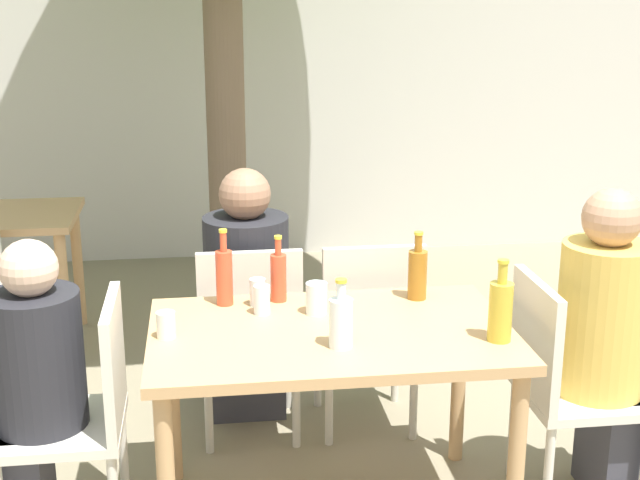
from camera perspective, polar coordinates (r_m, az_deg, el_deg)
cafe_building_wall at (r=6.50m, az=-3.83°, el=11.09°), size 10.00×0.08×2.80m
dining_table_front at (r=3.27m, az=0.71°, el=-7.27°), size 1.31×0.82×0.77m
patio_chair_0 at (r=3.34m, az=-14.83°, el=-10.27°), size 0.44×0.44×0.91m
patio_chair_1 at (r=3.56m, az=15.14°, el=-8.53°), size 0.44×0.44×0.91m
patio_chair_2 at (r=3.90m, az=-4.52°, el=-5.80°), size 0.44×0.44×0.91m
patio_chair_3 at (r=3.96m, az=3.12°, el=-5.43°), size 0.44×0.44×0.91m
person_seated_0 at (r=3.38m, az=-18.95°, el=-10.50°), size 0.56×0.32×1.14m
person_seated_1 at (r=3.64m, az=18.59°, el=-7.48°), size 0.57×0.34×1.26m
person_seated_2 at (r=4.10m, az=-4.72°, el=-4.22°), size 0.38×0.59×1.21m
oil_cruet_0 at (r=3.16m, az=11.48°, el=-4.37°), size 0.08×0.08×0.30m
amber_bottle_1 at (r=3.53m, az=6.26°, el=-2.10°), size 0.07×0.07×0.28m
soda_bottle_2 at (r=3.46m, az=-6.14°, el=-2.28°), size 0.07×0.07×0.30m
soda_bottle_3 at (r=3.48m, az=-2.68°, el=-2.31°), size 0.06×0.06×0.27m
water_bottle_4 at (r=3.05m, az=1.35°, el=-5.20°), size 0.08×0.08×0.25m
drinking_glass_0 at (r=3.37m, az=-3.74°, el=-3.84°), size 0.06×0.06×0.11m
drinking_glass_1 at (r=3.19m, az=-9.83°, el=-5.36°), size 0.07×0.07×0.10m
drinking_glass_2 at (r=3.45m, az=-4.01°, el=-3.36°), size 0.06×0.06×0.11m
drinking_glass_3 at (r=3.36m, az=-0.22°, el=-3.75°), size 0.08×0.08×0.12m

